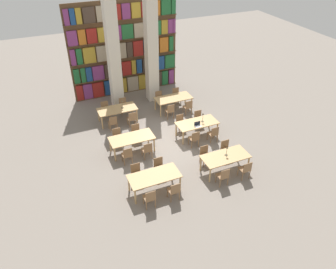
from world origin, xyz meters
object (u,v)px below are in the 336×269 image
Objects in this scene: laptop at (198,125)px; chair_19 at (123,105)px; chair_8 at (127,155)px; chair_21 at (159,98)px; reading_table_4 at (117,110)px; chair_23 at (176,95)px; chair_9 at (118,137)px; chair_16 at (113,123)px; chair_13 at (181,122)px; desk_lamp_1 at (203,116)px; reading_table_1 at (225,158)px; desk_lamp_0 at (227,149)px; reading_table_0 at (154,177)px; pillar_center at (151,50)px; chair_11 at (136,132)px; chair_1 at (137,173)px; chair_14 at (213,133)px; desk_lamp_2 at (122,103)px; reading_table_3 at (197,124)px; chair_22 at (188,107)px; chair_5 at (205,155)px; pillar_left at (114,56)px; chair_15 at (199,118)px; chair_0 at (150,198)px; chair_12 at (194,138)px; chair_7 at (226,149)px; reading_table_5 at (173,99)px; chair_20 at (170,111)px; chair_4 at (223,176)px; chair_6 at (245,169)px; chair_18 at (132,118)px; reading_table_2 at (132,139)px; chair_17 at (105,109)px; chair_3 at (159,167)px; chair_2 at (174,190)px; chair_10 at (147,150)px.

laptop is 0.37× the size of chair_19.
chair_21 is (3.29, 4.36, 0.00)m from chair_8.
reading_table_4 is 3.85m from chair_23.
chair_9 is 1.32m from chair_16.
desk_lamp_1 is at bearing 136.04° from chair_13.
reading_table_1 is 0.39m from desk_lamp_0.
laptop reaches higher than reading_table_0.
chair_11 is (-2.28, -3.76, -2.53)m from pillar_center.
pillar_center is 2.93× the size of reading_table_1.
pillar_center is 6.87× the size of chair_1.
chair_14 is 5.04m from desk_lamp_2.
reading_table_0 is at bearing -179.63° from desk_lamp_0.
chair_22 reaches higher than reading_table_3.
chair_5 and chair_16 have the same top height.
desk_lamp_1 is (3.04, -4.57, -1.91)m from pillar_left.
chair_15 and chair_21 have the same top height.
chair_9 reaches higher than reading_table_3.
chair_23 is (3.42, 2.82, 0.00)m from chair_11.
chair_0 is 0.43× the size of reading_table_4.
chair_0 is at bearing -122.35° from reading_table_0.
chair_14 is at bearing 0.00° from chair_12.
chair_9 is (-4.23, 2.88, 0.00)m from chair_7.
desk_lamp_1 is at bearing -28.05° from chair_16.
reading_table_5 is at bearing -85.32° from chair_7.
desk_lamp_1 is 0.55× the size of chair_20.
desk_lamp_0 is (3.29, 0.02, 0.38)m from reading_table_0.
chair_4 is 0.43× the size of reading_table_5.
chair_8 is (-3.16, 2.88, 0.00)m from chair_4.
pillar_left is at bearing 131.74° from chair_20.
chair_13 is (-0.53, 0.77, -0.22)m from reading_table_3.
chair_6 is (3.75, -0.79, -0.22)m from reading_table_0.
chair_14 is at bearing -42.10° from chair_18.
chair_8 is 1.81m from chair_11.
chair_7 is at bearing -74.15° from laptop.
chair_11 is (-2.22, 4.42, 0.00)m from chair_4.
reading_table_2 is 5.30m from chair_23.
reading_table_2 is (-0.60, -4.53, -2.31)m from pillar_left.
desk_lamp_1 is (0.96, 2.06, 0.62)m from chair_5.
reading_table_1 is at bearing 167.94° from chair_1.
chair_17 is at bearing 88.89° from chair_0.
chair_7 is 1.00× the size of chair_22.
reading_table_0 is at bearing 84.05° from chair_19.
chair_3 is 2.94m from desk_lamp_0.
reading_table_1 is 5.21m from chair_9.
pillar_center is at bearing 58.63° from chair_8.
chair_17 is at bearing 96.79° from chair_2.
laptop is at bearing -154.68° from chair_1.
reading_table_1 is 2.34× the size of chair_10.
chair_13 is 1.00× the size of chair_22.
chair_12 is 1.00× the size of chair_13.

